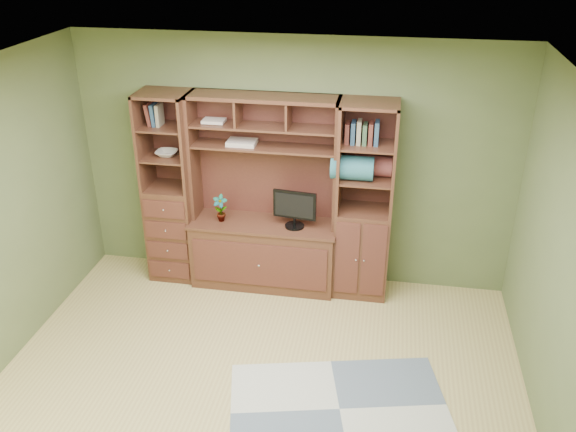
% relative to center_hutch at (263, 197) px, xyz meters
% --- Properties ---
extents(room, '(4.60, 4.10, 2.64)m').
position_rel_center_hutch_xyz_m(room, '(0.27, -1.73, 0.28)').
color(room, tan).
rests_on(room, ground).
extents(center_hutch, '(1.54, 0.53, 2.05)m').
position_rel_center_hutch_xyz_m(center_hutch, '(0.00, 0.00, 0.00)').
color(center_hutch, '#4C291A').
rests_on(center_hutch, ground).
extents(left_tower, '(0.50, 0.45, 2.05)m').
position_rel_center_hutch_xyz_m(left_tower, '(-1.00, 0.04, 0.00)').
color(left_tower, '#4C291A').
rests_on(left_tower, ground).
extents(right_tower, '(0.55, 0.45, 2.05)m').
position_rel_center_hutch_xyz_m(right_tower, '(1.02, 0.04, 0.00)').
color(right_tower, '#4C291A').
rests_on(right_tower, ground).
extents(rug, '(1.98, 1.54, 0.01)m').
position_rel_center_hutch_xyz_m(rug, '(0.99, -1.76, -1.02)').
color(rug, gray).
rests_on(rug, ground).
extents(monitor, '(0.47, 0.25, 0.54)m').
position_rel_center_hutch_xyz_m(monitor, '(0.33, -0.03, -0.02)').
color(monitor, black).
rests_on(monitor, center_hutch).
extents(orchid, '(0.15, 0.10, 0.29)m').
position_rel_center_hutch_xyz_m(orchid, '(-0.45, -0.03, -0.15)').
color(orchid, '#B46D3D').
rests_on(orchid, center_hutch).
extents(magazines, '(0.29, 0.21, 0.04)m').
position_rel_center_hutch_xyz_m(magazines, '(-0.22, 0.09, 0.54)').
color(magazines, beige).
rests_on(magazines, center_hutch).
extents(bowl, '(0.22, 0.22, 0.05)m').
position_rel_center_hutch_xyz_m(bowl, '(-1.00, 0.04, 0.39)').
color(bowl, beige).
rests_on(bowl, left_tower).
extents(blanket_teal, '(0.41, 0.24, 0.24)m').
position_rel_center_hutch_xyz_m(blanket_teal, '(0.89, -0.01, 0.38)').
color(blanket_teal, '#29626C').
rests_on(blanket_teal, right_tower).
extents(blanket_red, '(0.37, 0.20, 0.20)m').
position_rel_center_hutch_xyz_m(blanket_red, '(1.08, 0.12, 0.37)').
color(blanket_red, brown).
rests_on(blanket_red, right_tower).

